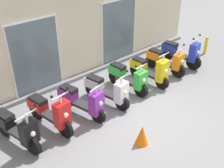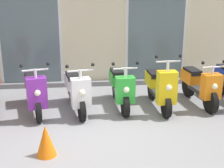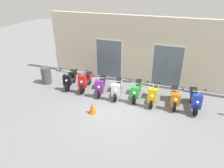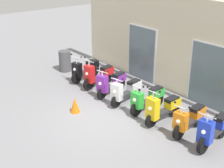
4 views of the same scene
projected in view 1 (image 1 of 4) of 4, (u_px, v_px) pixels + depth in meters
name	position (u px, v px, depth m)	size (l,w,h in m)	color
ground_plane	(147.00, 114.00, 7.72)	(40.00, 40.00, 0.00)	gray
storefront_facade	(78.00, 25.00, 8.81)	(10.32, 0.50, 3.62)	beige
scooter_black	(16.00, 128.00, 6.47)	(0.70, 1.56, 1.22)	black
scooter_red	(50.00, 112.00, 6.98)	(0.60, 1.64, 1.31)	black
scooter_purple	(82.00, 100.00, 7.45)	(0.71, 1.57, 1.19)	black
scooter_white	(107.00, 90.00, 7.95)	(0.65, 1.56, 1.15)	black
scooter_green	(128.00, 77.00, 8.57)	(0.55, 1.56, 1.14)	black
scooter_yellow	(150.00, 70.00, 8.92)	(0.55, 1.55, 1.29)	black
scooter_orange	(165.00, 60.00, 9.57)	(0.57, 1.55, 1.12)	black
scooter_blue	(181.00, 53.00, 10.01)	(0.60, 1.62, 1.24)	black
curb_bollard	(206.00, 45.00, 10.93)	(0.12, 0.12, 0.70)	yellow
traffic_cone	(142.00, 135.00, 6.60)	(0.32, 0.32, 0.52)	orange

